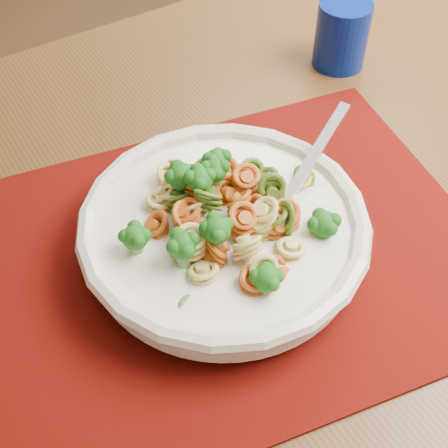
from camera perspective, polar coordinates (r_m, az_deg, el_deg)
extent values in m
cube|color=#533417|center=(0.67, -1.53, -0.91)|extent=(1.45, 1.16, 0.04)
cube|color=#533417|center=(1.39, 11.98, 7.90)|extent=(0.09, 0.09, 0.71)
cube|color=#550304|center=(0.63, 0.83, -2.73)|extent=(0.54, 0.45, 0.00)
cylinder|color=silver|center=(0.62, 0.00, -2.12)|extent=(0.12, 0.12, 0.01)
cylinder|color=silver|center=(0.61, 0.00, -0.90)|extent=(0.26, 0.26, 0.03)
torus|color=silver|center=(0.59, 0.00, 0.12)|extent=(0.28, 0.28, 0.02)
cylinder|color=navy|center=(0.86, 10.71, 16.67)|extent=(0.07, 0.07, 0.09)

